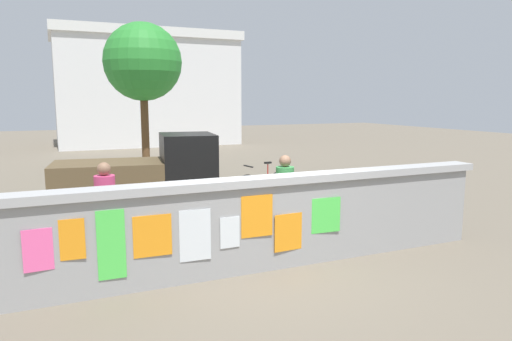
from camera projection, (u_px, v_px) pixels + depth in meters
name	position (u px, v px, depth m)	size (l,w,h in m)	color
ground	(163.00, 184.00, 14.64)	(60.00, 60.00, 0.00)	#6B6051
poster_wall	(272.00, 221.00, 7.28)	(8.03, 0.42, 1.47)	#959595
auto_rickshaw_truck	(145.00, 176.00, 10.70)	(3.77, 1.98, 1.85)	black
motorcycle	(339.00, 202.00, 9.92)	(1.89, 0.59, 0.87)	black
bicycle_near	(263.00, 184.00, 12.71)	(1.70, 0.44, 0.95)	black
person_walking	(285.00, 189.00, 8.71)	(0.37, 0.37, 1.62)	#D83F72
person_bystander	(105.00, 200.00, 7.72)	(0.43, 0.43, 1.62)	#3F994C
tree_roadside	(143.00, 63.00, 16.40)	(2.74, 2.74, 5.33)	brown
building_background	(146.00, 89.00, 27.60)	(10.39, 5.45, 6.53)	silver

